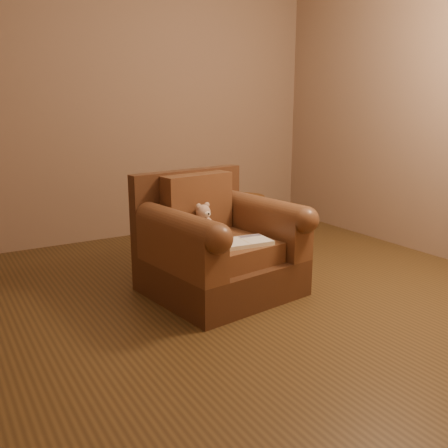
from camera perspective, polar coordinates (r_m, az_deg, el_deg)
floor at (r=3.31m, az=1.78°, el=-9.06°), size 4.00×4.00×0.00m
room at (r=3.08m, az=2.03°, el=21.84°), size 4.02×4.02×2.71m
armchair at (r=3.42m, az=-0.81°, el=-2.68°), size 1.01×0.97×0.81m
teddy_bear at (r=3.41m, az=-2.18°, el=0.07°), size 0.17×0.19×0.23m
guidebook at (r=3.23m, az=2.26°, el=-2.09°), size 0.36×0.24×0.03m
side_table at (r=4.41m, az=2.35°, el=0.38°), size 0.35×0.35×0.48m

